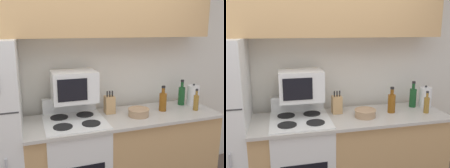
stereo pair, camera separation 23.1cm
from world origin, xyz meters
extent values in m
cube|color=silver|center=(0.00, 0.70, 1.27)|extent=(8.00, 0.05, 2.55)
cube|color=tan|center=(0.38, 0.30, 0.45)|extent=(2.01, 0.59, 0.90)
cube|color=#BCB7AD|center=(0.38, 0.28, 0.92)|extent=(2.01, 0.63, 0.03)
cylinder|color=#B7B7BC|center=(-0.76, -0.01, 0.69)|extent=(0.02, 0.02, 0.22)
cube|color=white|center=(-0.15, 0.28, 0.47)|extent=(0.59, 0.59, 0.94)
cube|color=#2D2D2D|center=(-0.15, 0.28, 0.94)|extent=(0.56, 0.57, 0.01)
cube|color=white|center=(-0.15, 0.56, 1.02)|extent=(0.56, 0.06, 0.16)
cylinder|color=black|center=(-0.28, 0.15, 0.95)|extent=(0.18, 0.18, 0.01)
cylinder|color=black|center=(-0.02, 0.15, 0.95)|extent=(0.18, 0.18, 0.01)
cylinder|color=black|center=(-0.28, 0.41, 0.95)|extent=(0.18, 0.18, 0.01)
cylinder|color=black|center=(-0.02, 0.41, 0.95)|extent=(0.18, 0.18, 0.01)
cube|color=white|center=(-0.12, 0.41, 1.26)|extent=(0.43, 0.33, 0.30)
cube|color=black|center=(-0.17, 0.24, 1.26)|extent=(0.28, 0.01, 0.21)
cube|color=tan|center=(0.25, 0.41, 1.03)|extent=(0.10, 0.10, 0.19)
cylinder|color=black|center=(0.22, 0.40, 1.15)|extent=(0.01, 0.01, 0.06)
cylinder|color=black|center=(0.25, 0.40, 1.15)|extent=(0.01, 0.01, 0.06)
cylinder|color=black|center=(0.28, 0.40, 1.15)|extent=(0.01, 0.01, 0.06)
cylinder|color=tan|center=(0.50, 0.23, 0.97)|extent=(0.21, 0.21, 0.07)
torus|color=tan|center=(0.50, 0.23, 1.01)|extent=(0.22, 0.22, 0.01)
cylinder|color=brown|center=(0.82, 0.29, 1.03)|extent=(0.08, 0.08, 0.20)
cylinder|color=brown|center=(0.82, 0.29, 1.16)|extent=(0.04, 0.04, 0.06)
cylinder|color=black|center=(0.82, 0.29, 1.20)|extent=(0.04, 0.04, 0.02)
cylinder|color=olive|center=(1.18, 0.20, 1.02)|extent=(0.06, 0.06, 0.17)
cylinder|color=olive|center=(1.18, 0.20, 1.13)|extent=(0.03, 0.03, 0.05)
cylinder|color=black|center=(1.18, 0.20, 1.16)|extent=(0.03, 0.03, 0.02)
cylinder|color=#194C23|center=(1.15, 0.42, 1.04)|extent=(0.08, 0.08, 0.21)
cylinder|color=#194C23|center=(1.15, 0.42, 1.18)|extent=(0.03, 0.03, 0.07)
cylinder|color=black|center=(1.15, 0.42, 1.22)|extent=(0.04, 0.04, 0.02)
cylinder|color=white|center=(1.29, 0.39, 1.05)|extent=(0.14, 0.14, 0.23)
sphere|color=black|center=(1.29, 0.39, 1.17)|extent=(0.02, 0.02, 0.02)
camera|label=1|loc=(-0.55, -1.99, 1.82)|focal=40.00mm
camera|label=2|loc=(-0.33, -2.06, 1.82)|focal=40.00mm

